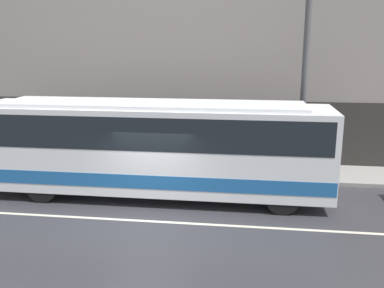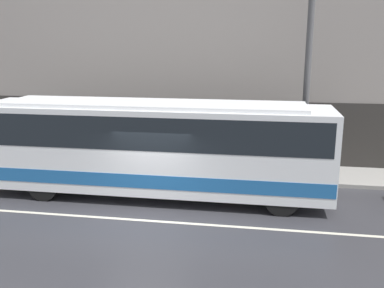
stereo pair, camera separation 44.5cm
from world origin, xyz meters
name	(u,v)px [view 2 (the right image)]	position (x,y,z in m)	size (l,w,h in m)	color
ground_plane	(145,221)	(0.00, 0.00, 0.00)	(60.00, 60.00, 0.00)	#333338
sidewalk	(179,168)	(0.00, 5.22, 0.07)	(60.00, 2.43, 0.15)	gray
building_facade	(184,9)	(0.00, 6.57, 6.53)	(60.00, 0.35, 13.48)	gray
lane_stripe	(145,220)	(0.00, 0.00, 0.00)	(54.00, 0.14, 0.01)	beige
transit_bus	(153,144)	(-0.28, 2.18, 1.84)	(11.87, 2.51, 3.26)	white
utility_pole_near	(307,75)	(4.92, 4.63, 4.02)	(0.24, 0.24, 7.75)	#4C4C4F
pedestrian_waiting	(229,148)	(2.05, 5.43, 0.98)	(0.36, 0.36, 1.77)	maroon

